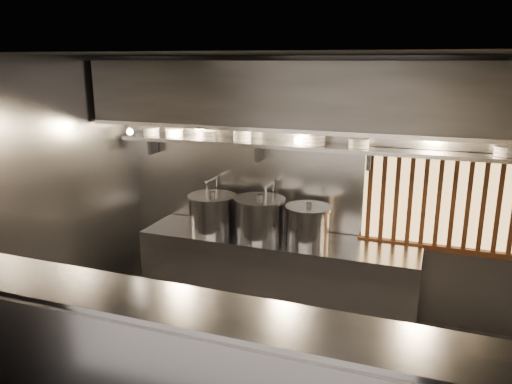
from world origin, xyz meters
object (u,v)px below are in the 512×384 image
Objects in this scene: stock_pot_mid at (260,217)px; stock_pot_right at (308,224)px; stock_pot_left at (212,213)px; heat_lamp at (128,126)px; pendant_bulb at (299,140)px.

stock_pot_right is (0.53, 0.02, -0.02)m from stock_pot_mid.
stock_pot_left is at bearing -178.52° from stock_pot_right.
heat_lamp is 1.31m from stock_pot_left.
stock_pot_mid is 1.21× the size of stock_pot_right.
pendant_bulb is at bearing 159.58° from stock_pot_right.
heat_lamp reaches higher than stock_pot_left.
pendant_bulb is (1.80, 0.35, -0.11)m from heat_lamp.
stock_pot_right is (1.10, 0.03, -0.01)m from stock_pot_left.
heat_lamp is 1.83m from pendant_bulb.
stock_pot_mid reaches higher than stock_pot_left.
stock_pot_right is at bearing 2.55° from stock_pot_mid.
stock_pot_mid reaches higher than stock_pot_right.
stock_pot_left is (0.84, 0.27, -0.96)m from heat_lamp.
stock_pot_right is (1.94, 0.30, -0.97)m from heat_lamp.
pendant_bulb is at bearing 11.00° from heat_lamp.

